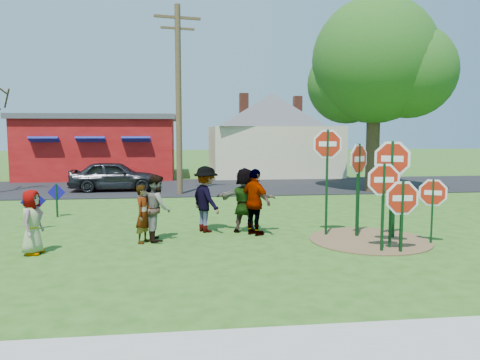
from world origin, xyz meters
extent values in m
plane|color=#2B5117|center=(0.00, 0.00, 0.00)|extent=(120.00, 120.00, 0.00)
cube|color=black|center=(0.00, 11.50, 0.02)|extent=(120.00, 7.50, 0.04)
cylinder|color=brown|center=(4.50, -1.00, 0.01)|extent=(3.20, 3.20, 0.03)
cube|color=maroon|center=(-5.50, 18.00, 1.80)|extent=(9.00, 7.00, 3.60)
cube|color=#4C4C51|center=(-5.50, 18.00, 3.75)|extent=(9.40, 7.40, 0.30)
cube|color=navy|center=(-8.00, 14.40, 2.40)|extent=(1.60, 0.78, 0.45)
cube|color=navy|center=(-5.50, 14.40, 2.40)|extent=(1.60, 0.78, 0.45)
cube|color=navy|center=(-3.00, 14.40, 2.40)|extent=(1.60, 0.78, 0.45)
cube|color=beige|center=(5.50, 18.00, 1.60)|extent=(8.00, 7.00, 3.20)
pyramid|color=#4C4C51|center=(5.50, 18.00, 5.40)|extent=(9.40, 9.40, 2.20)
cube|color=brown|center=(3.50, 17.00, 4.60)|extent=(0.55, 0.55, 1.40)
cube|color=brown|center=(7.50, 19.00, 4.60)|extent=(0.55, 0.55, 1.40)
cube|color=#0E3618|center=(4.32, -2.15, 1.07)|extent=(0.07, 0.08, 2.15)
cylinder|color=white|center=(4.32, -2.15, 1.76)|extent=(1.06, 0.16, 1.07)
cylinder|color=#AE1F0D|center=(4.32, -2.15, 1.76)|extent=(0.92, 0.14, 0.92)
cube|color=white|center=(4.32, -2.15, 1.76)|extent=(0.47, 0.07, 0.13)
cube|color=#0E3618|center=(3.52, -0.25, 1.48)|extent=(0.07, 0.08, 2.96)
cylinder|color=white|center=(3.52, -0.25, 2.56)|extent=(1.09, 0.16, 1.09)
cylinder|color=#AE1F0D|center=(3.52, -0.25, 2.56)|extent=(0.94, 0.14, 0.94)
cube|color=white|center=(3.52, -0.25, 2.56)|extent=(0.48, 0.07, 0.14)
cylinder|color=gold|center=(3.52, -0.25, 2.56)|extent=(1.08, 0.16, 1.09)
cube|color=#0E3618|center=(4.66, -1.85, 1.34)|extent=(0.09, 0.10, 2.67)
cylinder|color=white|center=(4.66, -1.85, 2.24)|extent=(1.06, 0.57, 1.18)
cylinder|color=#AE1F0D|center=(4.66, -1.85, 2.24)|extent=(0.91, 0.50, 1.02)
cube|color=white|center=(4.66, -1.85, 2.24)|extent=(0.46, 0.25, 0.15)
cube|color=#0E3618|center=(5.22, -0.82, 1.22)|extent=(0.08, 0.09, 2.45)
cylinder|color=white|center=(5.22, -0.82, 2.03)|extent=(1.09, 0.43, 1.16)
cylinder|color=#AE1F0D|center=(5.22, -0.82, 2.03)|extent=(0.94, 0.38, 1.00)
cube|color=white|center=(5.22, -0.82, 2.03)|extent=(0.48, 0.19, 0.14)
cylinder|color=gold|center=(5.22, -0.82, 2.03)|extent=(1.09, 0.43, 1.16)
cube|color=#0E3618|center=(4.74, -2.29, 0.87)|extent=(0.06, 0.08, 1.74)
cylinder|color=white|center=(4.74, -2.29, 1.33)|extent=(1.12, 0.05, 1.12)
cylinder|color=#AE1F0D|center=(4.74, -2.29, 1.33)|extent=(0.97, 0.05, 0.97)
cube|color=white|center=(4.74, -2.29, 1.33)|extent=(0.49, 0.02, 0.14)
cube|color=#0E3618|center=(5.93, -1.56, 0.85)|extent=(0.07, 0.08, 1.69)
cylinder|color=white|center=(5.93, -1.56, 1.34)|extent=(0.84, 0.47, 0.95)
cylinder|color=#AE1F0D|center=(5.93, -1.56, 1.34)|extent=(0.73, 0.41, 0.82)
cube|color=white|center=(5.93, -1.56, 1.34)|extent=(0.37, 0.21, 0.12)
cylinder|color=gold|center=(5.93, -1.56, 1.34)|extent=(0.84, 0.47, 0.95)
cube|color=#0E3618|center=(4.32, -0.53, 1.29)|extent=(0.10, 0.10, 2.58)
cylinder|color=white|center=(4.32, -0.53, 2.16)|extent=(0.91, 0.73, 1.15)
cylinder|color=#AE1F0D|center=(4.32, -0.53, 2.16)|extent=(0.79, 0.64, 0.99)
cube|color=white|center=(4.32, -0.53, 2.16)|extent=(0.40, 0.32, 0.14)
cube|color=#0E3618|center=(-4.81, 1.50, 0.59)|extent=(0.08, 0.08, 1.19)
cube|color=navy|center=(-4.81, 1.50, 0.85)|extent=(0.64, 0.33, 0.71)
cube|color=#0E3618|center=(-4.70, 3.63, 0.57)|extent=(0.06, 0.06, 1.13)
cube|color=navy|center=(-4.70, 3.63, 0.84)|extent=(0.61, 0.09, 0.61)
imported|color=#405098|center=(-4.00, -1.33, 0.77)|extent=(0.59, 0.81, 1.55)
imported|color=#227D67|center=(-1.48, -0.50, 0.76)|extent=(0.57, 0.66, 1.53)
imported|color=brown|center=(-1.13, -0.25, 0.88)|extent=(0.80, 0.95, 1.76)
imported|color=#36373B|center=(0.22, 0.66, 0.96)|extent=(1.18, 1.42, 1.91)
imported|color=#512A5B|center=(1.56, 0.03, 0.94)|extent=(1.02, 1.16, 1.87)
imported|color=#1E5537|center=(1.33, 0.46, 0.94)|extent=(1.83, 1.02, 1.88)
imported|color=#29282D|center=(-3.70, 10.35, 0.76)|extent=(4.23, 1.73, 1.44)
cylinder|color=#4C3823|center=(-0.57, 8.75, 4.24)|extent=(0.26, 0.26, 8.49)
cube|color=#4C3823|center=(-0.57, 8.75, 7.92)|extent=(2.06, 0.48, 0.11)
cube|color=#4C3823|center=(-0.57, 8.75, 7.45)|extent=(1.50, 0.36, 0.09)
cylinder|color=#382819|center=(8.60, 8.65, 2.48)|extent=(0.63, 0.63, 4.96)
sphere|color=#1C4F15|center=(8.60, 8.65, 6.20)|extent=(5.87, 5.87, 5.87)
sphere|color=#1C4F15|center=(9.95, 7.97, 5.64)|extent=(4.29, 4.29, 4.29)
sphere|color=#1C4F15|center=(7.58, 9.55, 5.19)|extent=(3.84, 3.84, 3.84)
camera|label=1|loc=(-0.47, -12.74, 2.92)|focal=35.00mm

